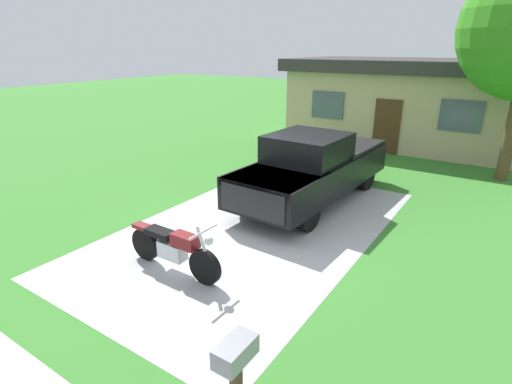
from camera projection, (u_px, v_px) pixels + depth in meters
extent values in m
plane|color=#3B822E|center=(255.00, 228.00, 9.33)|extent=(80.00, 80.00, 0.00)
cube|color=#B7B7B7|center=(255.00, 228.00, 9.33)|extent=(5.04, 8.58, 0.01)
cylinder|color=black|center=(205.00, 267.00, 7.05)|extent=(0.66, 0.13, 0.66)
cylinder|color=black|center=(146.00, 244.00, 7.87)|extent=(0.66, 0.13, 0.66)
cube|color=silver|center=(172.00, 250.00, 7.44)|extent=(0.56, 0.27, 0.32)
cube|color=maroon|center=(185.00, 241.00, 7.16)|extent=(0.52, 0.27, 0.24)
cube|color=black|center=(160.00, 233.00, 7.51)|extent=(0.60, 0.29, 0.12)
cube|color=maroon|center=(144.00, 227.00, 7.75)|extent=(0.48, 0.21, 0.08)
cylinder|color=silver|center=(204.00, 248.00, 6.92)|extent=(0.33, 0.07, 0.77)
cylinder|color=silver|center=(203.00, 232.00, 6.81)|extent=(0.05, 0.70, 0.04)
sphere|color=silver|center=(209.00, 241.00, 6.80)|extent=(0.16, 0.16, 0.16)
cylinder|color=black|center=(307.00, 213.00, 9.11)|extent=(0.34, 0.85, 0.84)
cylinder|color=black|center=(250.00, 198.00, 10.01)|extent=(0.34, 0.85, 0.84)
cylinder|color=black|center=(365.00, 175.00, 11.76)|extent=(0.34, 0.85, 0.84)
cylinder|color=black|center=(316.00, 166.00, 12.67)|extent=(0.34, 0.85, 0.84)
cube|color=black|center=(314.00, 172.00, 10.80)|extent=(2.24, 5.68, 0.80)
cube|color=black|center=(276.00, 179.00, 9.29)|extent=(1.98, 1.98, 0.20)
cube|color=black|center=(308.00, 148.00, 10.23)|extent=(1.88, 1.98, 0.70)
cube|color=#3F4C56|center=(291.00, 158.00, 9.66)|extent=(1.71, 0.23, 0.60)
cube|color=black|center=(339.00, 151.00, 11.89)|extent=(2.00, 2.48, 0.50)
cube|color=black|center=(253.00, 203.00, 8.69)|extent=(1.70, 0.17, 0.64)
cube|color=gray|center=(235.00, 352.00, 3.96)|extent=(0.26, 0.48, 0.22)
cylinder|color=brown|center=(511.00, 132.00, 12.21)|extent=(0.36, 0.36, 3.05)
cube|color=tan|center=(405.00, 107.00, 17.33)|extent=(9.00, 5.00, 3.00)
cube|color=#383333|center=(410.00, 65.00, 16.73)|extent=(9.60, 5.60, 0.50)
cube|color=#4C2D19|center=(387.00, 127.00, 15.51)|extent=(1.00, 0.08, 2.10)
cube|color=#4C5966|center=(328.00, 105.00, 16.59)|extent=(1.40, 0.06, 1.10)
cube|color=#4C5966|center=(461.00, 116.00, 13.98)|extent=(1.40, 0.06, 1.10)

